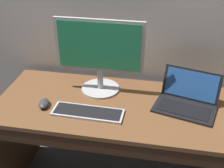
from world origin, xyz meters
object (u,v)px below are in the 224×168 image
object	(u,v)px
external_monitor	(99,54)
wired_keyboard	(88,112)
laptop_black	(186,101)
computer_mouse	(44,103)

from	to	relation	value
external_monitor	wired_keyboard	distance (m)	0.37
laptop_black	wired_keyboard	distance (m)	0.59
external_monitor	laptop_black	bearing A→B (deg)	-9.46
wired_keyboard	computer_mouse	bearing A→B (deg)	175.08
external_monitor	wired_keyboard	bearing A→B (deg)	-93.24
external_monitor	computer_mouse	world-z (taller)	external_monitor
laptop_black	computer_mouse	bearing A→B (deg)	-169.76
wired_keyboard	computer_mouse	xyz separation A→B (m)	(-0.28, 0.02, 0.01)
external_monitor	wired_keyboard	size ratio (longest dim) A/B	1.31
laptop_black	wired_keyboard	xyz separation A→B (m)	(-0.56, -0.18, -0.03)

